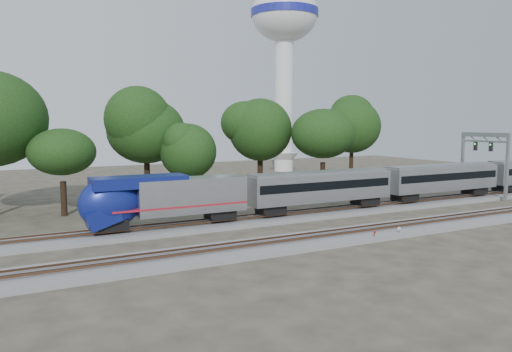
{
  "coord_description": "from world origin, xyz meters",
  "views": [
    {
      "loc": [
        -24.84,
        -37.88,
        10.02
      ],
      "look_at": [
        -1.83,
        5.0,
        4.82
      ],
      "focal_mm": 35.0,
      "sensor_mm": 36.0,
      "label": 1
    }
  ],
  "objects": [
    {
      "name": "track_far",
      "position": [
        0.0,
        6.0,
        0.21
      ],
      "size": [
        160.0,
        5.0,
        0.73
      ],
      "color": "slate",
      "rests_on": "ground"
    },
    {
      "name": "switch_lever",
      "position": [
        7.8,
        -5.17,
        0.15
      ],
      "size": [
        0.58,
        0.48,
        0.3
      ],
      "primitive_type": "cube",
      "rotation": [
        0.0,
        0.0,
        -0.43
      ],
      "color": "#512D19",
      "rests_on": "ground"
    },
    {
      "name": "tree_3",
      "position": [
        -7.14,
        24.59,
        8.98
      ],
      "size": [
        9.15,
        9.15,
        12.9
      ],
      "color": "black",
      "rests_on": "ground"
    },
    {
      "name": "switch_stand_red",
      "position": [
        3.65,
        -6.06,
        0.58
      ],
      "size": [
        0.29,
        0.06,
        0.9
      ],
      "rotation": [
        0.0,
        0.0,
        0.1
      ],
      "color": "#512D19",
      "rests_on": "ground"
    },
    {
      "name": "tree_7",
      "position": [
        28.03,
        27.24,
        9.43
      ],
      "size": [
        9.6,
        9.6,
        13.53
      ],
      "color": "black",
      "rests_on": "ground"
    },
    {
      "name": "water_tower",
      "position": [
        29.39,
        50.97,
        28.02
      ],
      "size": [
        13.66,
        13.66,
        37.83
      ],
      "color": "silver",
      "rests_on": "ground"
    },
    {
      "name": "ground",
      "position": [
        0.0,
        0.0,
        0.0
      ],
      "size": [
        160.0,
        160.0,
        0.0
      ],
      "primitive_type": "plane",
      "color": "#383328",
      "rests_on": "ground"
    },
    {
      "name": "signal_gantry",
      "position": [
        33.08,
        6.0,
        6.37
      ],
      "size": [
        0.61,
        7.18,
        8.74
      ],
      "color": "gray",
      "rests_on": "ground"
    },
    {
      "name": "tree_2",
      "position": [
        -17.97,
        18.88,
        6.89
      ],
      "size": [
        7.03,
        7.03,
        9.91
      ],
      "color": "black",
      "rests_on": "ground"
    },
    {
      "name": "tree_6",
      "position": [
        15.53,
        17.94,
        8.52
      ],
      "size": [
        8.68,
        8.68,
        12.23
      ],
      "color": "black",
      "rests_on": "ground"
    },
    {
      "name": "tree_4",
      "position": [
        -3.25,
        20.12,
        6.51
      ],
      "size": [
        6.64,
        6.64,
        9.37
      ],
      "color": "black",
      "rests_on": "ground"
    },
    {
      "name": "switch_stand_white",
      "position": [
        6.57,
        -5.95,
        0.59
      ],
      "size": [
        0.29,
        0.1,
        0.93
      ],
      "rotation": [
        0.0,
        0.0,
        -0.26
      ],
      "color": "#512D19",
      "rests_on": "ground"
    },
    {
      "name": "track_near",
      "position": [
        0.0,
        -4.0,
        0.21
      ],
      "size": [
        160.0,
        5.0,
        0.73
      ],
      "color": "slate",
      "rests_on": "ground"
    },
    {
      "name": "train",
      "position": [
        34.69,
        6.0,
        3.18
      ],
      "size": [
        108.18,
        3.09,
        4.55
      ],
      "color": "#B2B5BA",
      "rests_on": "ground"
    },
    {
      "name": "tree_5",
      "position": [
        9.81,
        25.43,
        8.99
      ],
      "size": [
        9.16,
        9.16,
        12.91
      ],
      "color": "black",
      "rests_on": "ground"
    }
  ]
}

